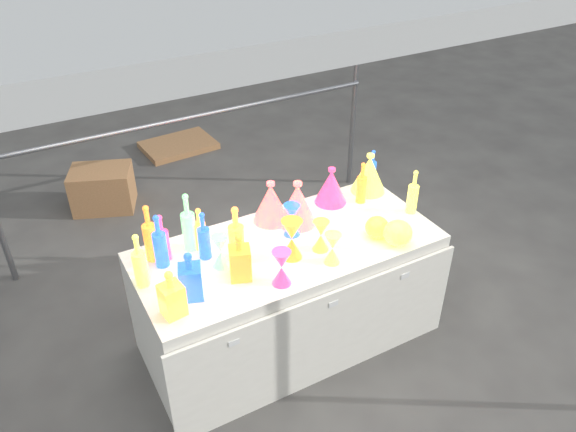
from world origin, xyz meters
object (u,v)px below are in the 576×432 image
globe_0 (377,228)px  lampshade_0 (297,203)px  hourglass_0 (292,239)px  decanter_0 (171,293)px  display_table (289,294)px  bottle_0 (200,228)px  cardboard_box_closed (103,189)px

globe_0 → lampshade_0: size_ratio=0.51×
hourglass_0 → lampshade_0: lampshade_0 is taller
decanter_0 → hourglass_0: decanter_0 is taller
display_table → bottle_0: (-0.46, 0.23, 0.51)m
decanter_0 → cardboard_box_closed: bearing=78.3°
cardboard_box_closed → bottle_0: size_ratio=1.90×
bottle_0 → globe_0: bearing=-22.6°
cardboard_box_closed → hourglass_0: bearing=-53.2°
bottle_0 → decanter_0: (-0.33, -0.45, -0.00)m
cardboard_box_closed → hourglass_0: hourglass_0 is taller
display_table → lampshade_0: (0.16, 0.19, 0.52)m
lampshade_0 → decanter_0: bearing=-176.0°
cardboard_box_closed → bottle_0: bottle_0 is taller
cardboard_box_closed → lampshade_0: lampshade_0 is taller
hourglass_0 → cardboard_box_closed: bearing=105.1°
display_table → globe_0: globe_0 is taller
cardboard_box_closed → hourglass_0: 2.48m
bottle_0 → display_table: bearing=-26.4°
display_table → hourglass_0: bearing=-110.2°
lampshade_0 → bottle_0: bearing=156.9°
display_table → decanter_0: (-0.78, -0.22, 0.51)m
bottle_0 → hourglass_0: size_ratio=1.11×
display_table → decanter_0: size_ratio=6.90×
decanter_0 → lampshade_0: lampshade_0 is taller
cardboard_box_closed → globe_0: (1.16, -2.37, 0.62)m
cardboard_box_closed → bottle_0: bearing=-62.4°
cardboard_box_closed → hourglass_0: (0.62, -2.30, 0.69)m
hourglass_0 → bottle_0: bearing=141.9°
display_table → cardboard_box_closed: 2.30m
decanter_0 → lampshade_0: 1.03m
decanter_0 → bottle_0: bearing=45.4°
globe_0 → display_table: bearing=160.9°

